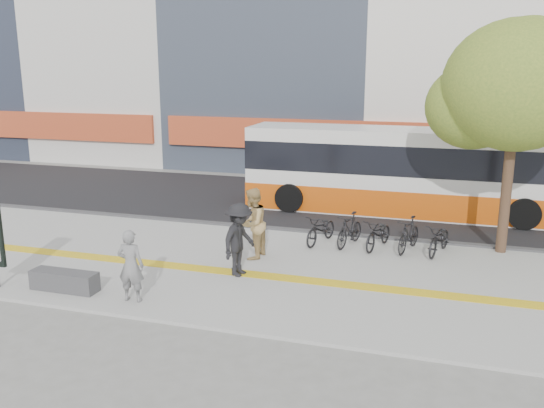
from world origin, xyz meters
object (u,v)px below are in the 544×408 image
(street_tree, at_px, (515,88))
(bus, at_px, (404,174))
(pedestrian_tan, at_px, (253,224))
(pedestrian_dark, at_px, (239,240))
(bench, at_px, (65,281))
(seated_woman, at_px, (131,266))

(street_tree, bearing_deg, bus, 128.70)
(street_tree, distance_m, pedestrian_tan, 7.73)
(pedestrian_tan, xyz_separation_m, pedestrian_dark, (0.10, -1.32, -0.04))
(bus, xyz_separation_m, pedestrian_tan, (-3.43, -6.29, -0.40))
(bench, relative_size, pedestrian_tan, 0.84)
(bench, relative_size, pedestrian_dark, 0.88)
(street_tree, height_order, seated_woman, street_tree)
(street_tree, xyz_separation_m, seated_woman, (-7.98, -6.10, -3.62))
(pedestrian_dark, bearing_deg, pedestrian_tan, 17.22)
(bus, height_order, pedestrian_tan, bus)
(seated_woman, bearing_deg, bench, -7.82)
(bench, bearing_deg, bus, 54.84)
(seated_woman, height_order, pedestrian_dark, pedestrian_dark)
(bus, relative_size, seated_woman, 6.76)
(seated_woman, bearing_deg, bus, -122.40)
(street_tree, height_order, pedestrian_tan, street_tree)
(pedestrian_dark, bearing_deg, street_tree, -45.26)
(bench, distance_m, pedestrian_tan, 4.86)
(pedestrian_tan, distance_m, pedestrian_dark, 1.32)
(street_tree, distance_m, pedestrian_dark, 8.20)
(bench, xyz_separation_m, bus, (6.83, 9.70, 1.13))
(pedestrian_tan, bearing_deg, bench, -40.51)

